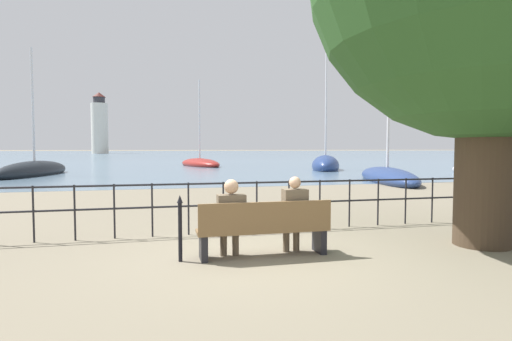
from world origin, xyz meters
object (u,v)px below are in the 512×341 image
(seated_person_left, at_px, (231,214))
(sailboat_4, at_px, (387,176))
(sailboat_1, at_px, (200,164))
(harbor_lighthouse, at_px, (100,125))
(sailboat_2, at_px, (35,171))
(sailboat_0, at_px, (325,165))
(sailboat_3, at_px, (483,170))
(park_bench, at_px, (264,229))
(seated_person_right, at_px, (294,212))
(closed_umbrella, at_px, (180,225))

(seated_person_left, xyz_separation_m, sailboat_4, (10.54, 12.48, -0.40))
(sailboat_1, bearing_deg, harbor_lighthouse, 87.23)
(sailboat_2, height_order, harbor_lighthouse, harbor_lighthouse)
(sailboat_1, height_order, sailboat_2, sailboat_1)
(sailboat_0, relative_size, sailboat_2, 1.27)
(sailboat_3, relative_size, sailboat_4, 0.95)
(park_bench, height_order, harbor_lighthouse, harbor_lighthouse)
(seated_person_right, xyz_separation_m, sailboat_0, (10.91, 23.73, -0.30))
(seated_person_left, relative_size, seated_person_right, 0.98)
(sailboat_1, bearing_deg, seated_person_left, -110.06)
(park_bench, relative_size, harbor_lighthouse, 0.10)
(sailboat_4, bearing_deg, sailboat_2, 170.08)
(sailboat_0, height_order, sailboat_1, sailboat_0)
(park_bench, distance_m, sailboat_0, 26.41)
(harbor_lighthouse, bearing_deg, sailboat_3, -71.98)
(sailboat_0, distance_m, sailboat_2, 20.88)
(sailboat_1, relative_size, sailboat_4, 0.71)
(seated_person_left, xyz_separation_m, harbor_lighthouse, (-20.77, 140.41, 9.08))
(seated_person_left, relative_size, sailboat_0, 0.11)
(sailboat_1, bearing_deg, park_bench, -109.16)
(sailboat_2, bearing_deg, sailboat_3, -1.67)
(sailboat_2, relative_size, harbor_lighthouse, 0.41)
(sailboat_0, distance_m, sailboat_1, 13.29)
(park_bench, xyz_separation_m, sailboat_3, (19.21, 15.97, -0.15))
(seated_person_left, xyz_separation_m, sailboat_0, (11.96, 23.73, -0.30))
(closed_umbrella, height_order, sailboat_1, sailboat_1)
(seated_person_right, relative_size, sailboat_3, 0.11)
(sailboat_2, xyz_separation_m, sailboat_4, (19.39, -9.55, -0.01))
(sailboat_3, bearing_deg, seated_person_right, -123.73)
(seated_person_left, distance_m, sailboat_1, 33.52)
(park_bench, height_order, sailboat_1, sailboat_1)
(seated_person_right, xyz_separation_m, sailboat_1, (1.78, 33.39, -0.44))
(seated_person_right, bearing_deg, sailboat_2, 114.19)
(closed_umbrella, bearing_deg, sailboat_4, 47.83)
(park_bench, height_order, sailboat_4, sailboat_4)
(sailboat_2, xyz_separation_m, sailboat_3, (28.58, -6.14, -0.01))
(sailboat_0, bearing_deg, closed_umbrella, -95.19)
(sailboat_2, bearing_deg, sailboat_4, -15.78)
(seated_person_right, bearing_deg, sailboat_4, 52.75)
(harbor_lighthouse, bearing_deg, seated_person_right, -81.17)
(seated_person_right, bearing_deg, park_bench, -171.36)
(sailboat_1, distance_m, sailboat_4, 22.29)
(park_bench, distance_m, seated_person_left, 0.58)
(park_bench, height_order, seated_person_right, seated_person_right)
(sailboat_3, xyz_separation_m, harbor_lighthouse, (-40.50, 124.52, 9.48))
(seated_person_left, height_order, sailboat_3, sailboat_3)
(park_bench, bearing_deg, sailboat_4, 51.43)
(park_bench, bearing_deg, sailboat_1, 86.06)
(harbor_lighthouse, bearing_deg, park_bench, -81.38)
(seated_person_left, bearing_deg, harbor_lighthouse, 98.42)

